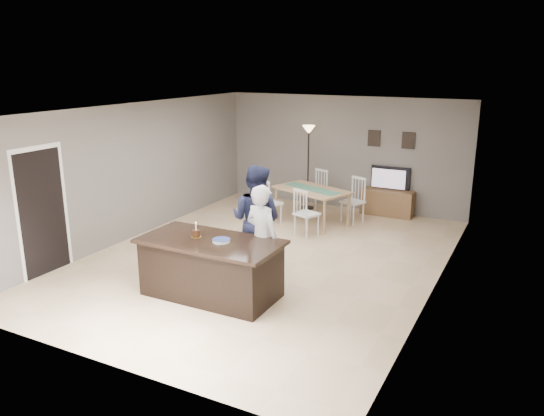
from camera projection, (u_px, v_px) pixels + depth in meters
The scene contains 14 objects.
floor at pixel (266, 258), 9.73m from camera, with size 8.00×8.00×0.00m, color tan.
room_shell at pixel (266, 168), 9.28m from camera, with size 8.00×8.00×8.00m.
kitchen_island at pixel (211, 268), 8.07m from camera, with size 2.15×1.10×0.90m.
tv_console at pixel (387, 203), 12.35m from camera, with size 1.20×0.40×0.60m, color brown.
television at pixel (389, 178), 12.26m from camera, with size 0.91×0.12×0.53m, color black.
tv_screen_glow at pixel (388, 179), 12.19m from camera, with size 0.78×0.78×0.00m, color #DA5918.
picture_frames at pixel (391, 139), 12.16m from camera, with size 1.10×0.02×0.38m.
doorway at pixel (41, 201), 8.74m from camera, with size 0.00×2.10×2.65m.
woman at pixel (262, 238), 8.18m from camera, with size 0.62×0.41×1.70m, color silver.
man at pixel (256, 220), 8.85m from camera, with size 0.91×0.71×1.86m, color #181B35.
birthday_cake at pixel (196, 233), 8.07m from camera, with size 0.15×0.15×0.24m.
plate_stack at pixel (221, 240), 7.86m from camera, with size 0.27×0.27×0.04m.
dining_table at pixel (312, 195), 11.68m from camera, with size 2.14×2.31×1.01m.
floor_lamp at pixel (309, 145), 12.58m from camera, with size 0.30×0.30×2.02m.
Camera 1 is at (4.27, -8.07, 3.50)m, focal length 35.00 mm.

